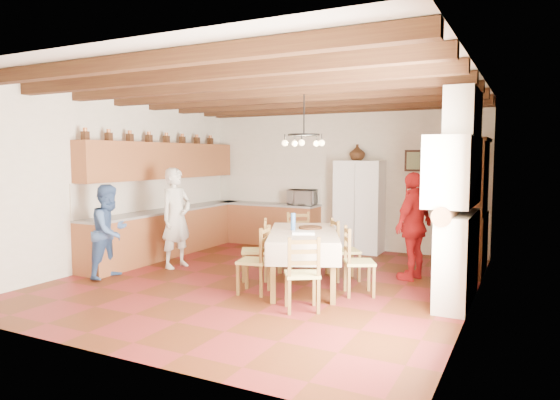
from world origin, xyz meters
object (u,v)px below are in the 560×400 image
Objects in this scene: chair_left_far at (255,250)px; chair_right_near at (359,261)px; chair_end_far at (300,241)px; person_woman_blue at (110,231)px; person_man at (176,218)px; chair_right_far at (345,250)px; dining_table at (303,237)px; person_woman_red at (414,226)px; hutch at (470,206)px; chair_end_near at (302,273)px; chair_left_near at (254,260)px; microwave at (302,197)px; refrigerator at (361,206)px.

chair_left_far is 1.00× the size of chair_right_near.
chair_end_far is 0.64× the size of person_woman_blue.
person_man reaches higher than person_woman_blue.
chair_right_near is 3.96m from person_woman_blue.
chair_right_far is at bearing 88.33° from chair_left_far.
dining_table is 1.23× the size of person_man.
person_woman_red reaches higher than chair_left_far.
dining_table is 2.23× the size of chair_right_far.
dining_table is at bearing -134.92° from hutch.
chair_left_far is 1.42m from chair_right_far.
chair_left_far is (-0.86, 0.06, -0.27)m from dining_table.
chair_end_near is (1.31, -1.08, 0.00)m from chair_left_far.
chair_left_near is 1.00× the size of chair_right_far.
person_man is at bearing -123.13° from chair_left_near.
chair_end_near and chair_end_far have the same top height.
person_man is 1.18m from person_woman_blue.
hutch is 2.33× the size of chair_left_near.
chair_left_far is at bearing -85.83° from person_man.
chair_right_far is 1.14m from person_woman_red.
microwave is at bearing -106.72° from person_woman_red.
chair_right_near is 1.00× the size of chair_end_far.
chair_left_near is 1.49m from chair_right_near.
microwave reaches higher than chair_end_near.
dining_table is 0.85m from chair_right_far.
refrigerator is at bearing 155.87° from hutch.
microwave is at bearing -177.22° from chair_left_near.
chair_end_far is (-0.46, -1.96, -0.44)m from refrigerator.
chair_left_near is at bearing -102.67° from person_man.
refrigerator is 1.06× the size of person_man.
chair_left_near and chair_end_near have the same top height.
chair_right_far is (0.90, 1.31, 0.00)m from chair_left_near.
chair_right_far is 1.00× the size of chair_end_near.
chair_right_far is (1.27, 0.64, 0.00)m from chair_left_far.
person_man is (-1.66, 0.15, 0.39)m from chair_left_far.
chair_right_far is at bearing 4.93° from chair_right_near.
person_man reaches higher than dining_table.
hutch is at bearing -24.57° from refrigerator.
chair_end_far is 0.57× the size of person_woman_red.
person_man reaches higher than chair_end_near.
hutch is 1.32× the size of person_woman_red.
refrigerator is at bearing -10.27° from chair_right_near.
chair_right_far is 1.07m from chair_end_far.
hutch reaches higher than chair_end_far.
chair_left_near is (-0.38, -3.70, -0.44)m from refrigerator.
hutch reaches higher than microwave.
hutch is 2.33× the size of chair_right_near.
dining_table is 1.15m from chair_end_near.
dining_table is 3.32m from microwave.
chair_left_far is at bearing -162.16° from chair_left_near.
person_woman_blue is at bearing -149.85° from hutch.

